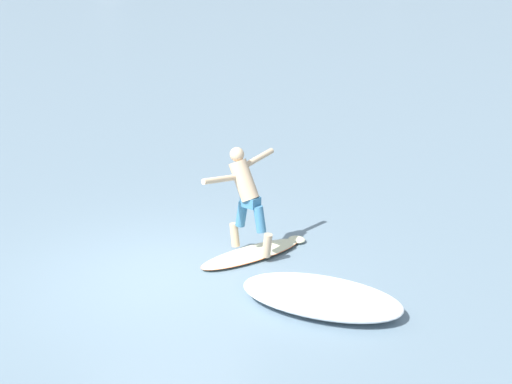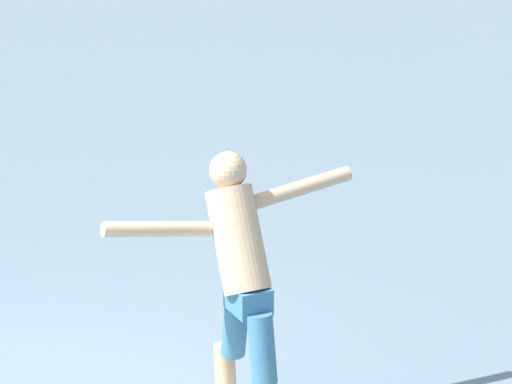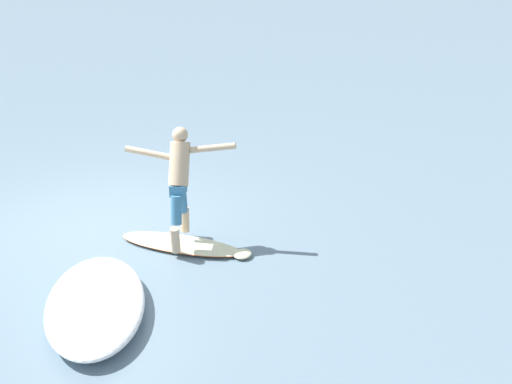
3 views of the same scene
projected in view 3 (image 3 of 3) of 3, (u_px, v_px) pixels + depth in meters
ground_plane at (100, 226)px, 10.86m from camera, size 200.00×200.00×0.00m
surfboard at (183, 244)px, 10.22m from camera, size 1.99×1.26×0.22m
surfer at (179, 176)px, 9.93m from camera, size 1.32×1.06×1.64m
wave_foam_at_tail at (95, 304)px, 8.59m from camera, size 2.53×2.37×0.29m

